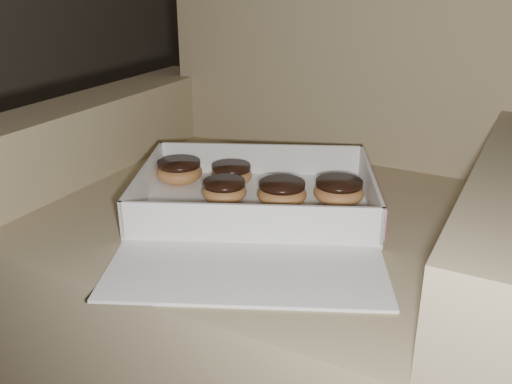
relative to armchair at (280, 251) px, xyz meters
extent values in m
cube|color=#9B8963|center=(0.00, -0.05, -0.09)|extent=(0.77, 0.77, 0.45)
cube|color=#9B8963|center=(0.00, 0.30, 0.41)|extent=(0.77, 0.15, 0.56)
cube|color=#9B8963|center=(-0.42, -0.05, -0.02)|extent=(0.13, 0.77, 0.60)
cube|color=#9B8963|center=(0.42, -0.05, -0.02)|extent=(0.13, 0.77, 0.60)
cube|color=white|center=(-0.01, -0.09, 0.14)|extent=(0.50, 0.45, 0.01)
cube|color=white|center=(-0.07, 0.05, 0.17)|extent=(0.38, 0.17, 0.06)
cube|color=white|center=(0.05, -0.23, 0.17)|extent=(0.38, 0.17, 0.06)
cube|color=white|center=(-0.20, -0.17, 0.17)|extent=(0.13, 0.28, 0.06)
cube|color=white|center=(0.17, 0.00, 0.17)|extent=(0.13, 0.28, 0.06)
cube|color=#E45B8D|center=(0.18, 0.00, 0.17)|extent=(0.13, 0.28, 0.05)
cube|color=white|center=(0.09, -0.31, 0.14)|extent=(0.44, 0.33, 0.01)
ellipsoid|color=#C58345|center=(-0.09, -0.03, 0.16)|extent=(0.08, 0.08, 0.04)
cylinder|color=black|center=(-0.09, -0.03, 0.18)|extent=(0.07, 0.07, 0.01)
ellipsoid|color=#C58345|center=(-0.06, -0.11, 0.16)|extent=(0.08, 0.08, 0.04)
cylinder|color=black|center=(-0.06, -0.11, 0.18)|extent=(0.08, 0.08, 0.01)
ellipsoid|color=#C58345|center=(0.04, -0.08, 0.16)|extent=(0.09, 0.09, 0.04)
cylinder|color=black|center=(0.04, -0.08, 0.18)|extent=(0.08, 0.08, 0.01)
ellipsoid|color=#C58345|center=(-0.19, -0.07, 0.16)|extent=(0.09, 0.09, 0.04)
cylinder|color=black|center=(-0.19, -0.07, 0.18)|extent=(0.08, 0.08, 0.01)
ellipsoid|color=#C58345|center=(0.12, -0.03, 0.16)|extent=(0.09, 0.09, 0.04)
cylinder|color=black|center=(0.12, -0.03, 0.18)|extent=(0.08, 0.08, 0.01)
ellipsoid|color=black|center=(0.15, -0.15, 0.14)|extent=(0.01, 0.01, 0.00)
ellipsoid|color=black|center=(0.17, -0.04, 0.14)|extent=(0.01, 0.01, 0.00)
ellipsoid|color=black|center=(0.09, -0.16, 0.14)|extent=(0.01, 0.01, 0.00)
ellipsoid|color=black|center=(0.11, -0.09, 0.14)|extent=(0.01, 0.01, 0.00)
camera|label=1|loc=(0.43, -0.93, 0.55)|focal=40.00mm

